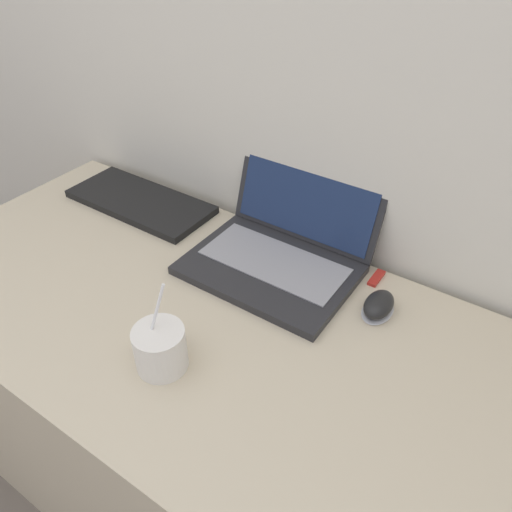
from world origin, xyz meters
The scene contains 6 objects.
desk centered at (0.00, 0.35, 0.35)m, with size 1.50×0.70×0.70m.
laptop centered at (0.04, 0.60, 0.75)m, with size 0.38×0.34×0.23m.
drink_cup centered at (0.02, 0.20, 0.75)m, with size 0.10×0.10×0.18m.
computer_mouse centered at (0.30, 0.56, 0.72)m, with size 0.06×0.10×0.04m.
external_keyboard centered at (-0.43, 0.59, 0.71)m, with size 0.42×0.18×0.02m.
usb_stick centered at (0.25, 0.66, 0.71)m, with size 0.02×0.06×0.01m.
Camera 1 is at (0.51, -0.21, 1.44)m, focal length 35.00 mm.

